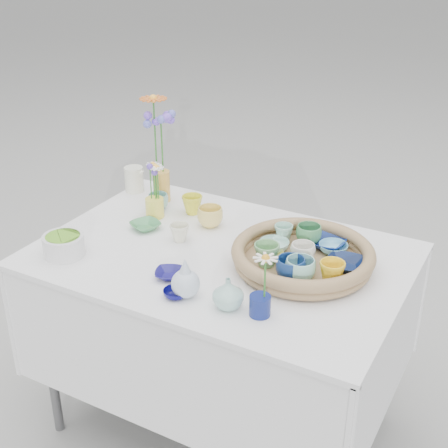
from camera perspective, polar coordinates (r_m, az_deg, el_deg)
The scene contains 34 objects.
ground at distance 2.61m, azimuth -0.22°, elevation -17.56°, with size 80.00×80.00×0.00m, color gray.
display_table at distance 2.61m, azimuth -0.22°, elevation -17.56°, with size 1.26×0.86×0.77m, color silver, non-canonical shape.
wicker_tray at distance 2.07m, azimuth 7.22°, elevation -2.97°, with size 0.47×0.47×0.08m, color brown, non-canonical shape.
tray_ceramic_0 at distance 2.18m, azimuth 9.37°, elevation -1.69°, with size 0.13×0.13×0.03m, color navy.
tray_ceramic_1 at distance 2.06m, azimuth 11.07°, elevation -3.64°, with size 0.13×0.13×0.03m, color #0A173D.
tray_ceramic_2 at distance 1.96m, azimuth 9.84°, elevation -4.41°, with size 0.08×0.08×0.07m, color yellow.
tray_ceramic_3 at distance 2.02m, azimuth 6.74°, elevation -3.91°, with size 0.12×0.12×0.03m, color #4F9065.
tray_ceramic_4 at distance 2.03m, azimuth 3.91°, elevation -2.83°, with size 0.08×0.08×0.08m, color #67A164.
tray_ceramic_5 at distance 2.14m, azimuth 4.60°, elevation -1.98°, with size 0.10×0.10×0.03m, color #A4D9CE.
tray_ceramic_6 at distance 2.19m, azimuth 5.46°, elevation -0.83°, with size 0.07×0.07×0.06m, color #91C3AF.
tray_ceramic_7 at distance 2.07m, azimuth 7.21°, elevation -2.65°, with size 0.08×0.08×0.07m, color white.
tray_ceramic_8 at distance 2.15m, azimuth 9.96°, elevation -2.19°, with size 0.10×0.10×0.03m, color #70CAE4.
tray_ceramic_9 at distance 1.96m, azimuth 6.11°, elevation -4.10°, with size 0.10×0.10×0.07m, color navy.
tray_ceramic_10 at distance 2.08m, azimuth 4.34°, elevation -2.89°, with size 0.08×0.08×0.03m, color #DFD574.
tray_ceramic_11 at distance 1.96m, azimuth 6.97°, elevation -4.20°, with size 0.10×0.10×0.08m, color #8DD7C9.
tray_ceramic_12 at distance 2.18m, azimuth 7.75°, elevation -0.98°, with size 0.09×0.09×0.07m, color #448C56.
loose_ceramic_0 at distance 2.43m, azimuth -2.92°, elevation 1.78°, with size 0.08×0.08×0.07m, color yellow.
loose_ceramic_1 at distance 2.33m, azimuth -1.28°, elevation 0.67°, with size 0.10×0.10×0.08m, color #E7CC62.
loose_ceramic_2 at distance 2.33m, azimuth -7.20°, elevation -0.15°, with size 0.11×0.11×0.03m, color #438A53.
loose_ceramic_3 at distance 2.23m, azimuth -4.09°, elevation -0.80°, with size 0.07×0.07×0.06m, color beige.
loose_ceramic_4 at distance 2.02m, azimuth -4.97°, elevation -4.58°, with size 0.10×0.10×0.02m, color navy.
loose_ceramic_5 at distance 2.48m, azimuth -6.04°, elevation 2.06°, with size 0.08×0.08×0.06m, color #7EB7AF.
loose_ceramic_6 at distance 1.92m, azimuth -4.45°, elevation -6.34°, with size 0.08×0.08×0.02m, color #0A0956.
fluted_bowl at distance 2.20m, azimuth -14.44°, elevation -1.90°, with size 0.14×0.14×0.07m, color silver, non-canonical shape.
bud_vase_paleblue at distance 1.89m, azimuth -3.55°, elevation -4.86°, with size 0.09×0.09×0.14m, color silver, non-canonical shape.
bud_vase_seafoam at distance 1.85m, azimuth 0.37°, elevation -6.34°, with size 0.09×0.09×0.10m, color #93C0B6.
bud_vase_cobalt at distance 1.82m, azimuth 3.31°, elevation -7.45°, with size 0.06×0.06×0.06m, color navy.
single_daisy at distance 1.77m, azimuth 3.76°, elevation -4.93°, with size 0.08×0.08×0.15m, color white, non-canonical shape.
tall_vase_yellow at distance 2.54m, azimuth -5.72°, elevation 3.48°, with size 0.07×0.07×0.13m, color gold.
gerbera at distance 2.47m, azimuth -6.31°, elevation 7.99°, with size 0.12×0.12×0.32m, color orange, non-canonical shape.
hydrangea at distance 2.48m, azimuth -5.69°, elevation 7.07°, with size 0.08×0.08×0.29m, color #5E65CA, non-canonical shape.
white_pitcher at distance 2.66m, azimuth -8.22°, elevation 4.07°, with size 0.11×0.08×0.11m, color silver, non-canonical shape.
daisy_cup at distance 2.42m, azimuth -6.35°, elevation 1.50°, with size 0.07×0.07×0.08m, color #EADC4B.
daisy_posy at distance 2.38m, azimuth -6.42°, elevation 4.13°, with size 0.08×0.08×0.16m, color white, non-canonical shape.
Camera 1 is at (0.91, -1.65, 1.81)m, focal length 50.00 mm.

